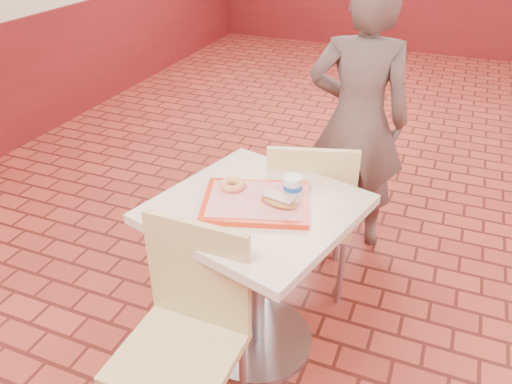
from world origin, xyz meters
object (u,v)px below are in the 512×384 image
at_px(ring_donut, 232,185).
at_px(long_john_donut, 278,201).
at_px(customer, 358,121).
at_px(serving_tray, 256,202).
at_px(chair_main_front, 186,327).
at_px(chair_main_back, 309,211).
at_px(paper_cup, 293,187).
at_px(main_table, 256,255).

height_order(ring_donut, long_john_donut, long_john_donut).
height_order(customer, serving_tray, customer).
relative_size(chair_main_front, ring_donut, 8.52).
bearing_deg(long_john_donut, customer, 84.79).
xyz_separation_m(customer, ring_donut, (-0.32, -0.99, 0.05)).
height_order(chair_main_front, ring_donut, chair_main_front).
bearing_deg(chair_main_back, serving_tray, 61.19).
xyz_separation_m(serving_tray, paper_cup, (0.13, 0.07, 0.06)).
bearing_deg(ring_donut, chair_main_back, 61.89).
bearing_deg(paper_cup, long_john_donut, -114.14).
distance_m(customer, serving_tray, 1.05).
bearing_deg(customer, chair_main_front, 69.29).
xyz_separation_m(customer, serving_tray, (-0.19, -1.03, 0.02)).
relative_size(chair_main_back, paper_cup, 9.37).
height_order(long_john_donut, paper_cup, paper_cup).
relative_size(chair_main_back, serving_tray, 2.11).
bearing_deg(chair_main_front, customer, 79.85).
bearing_deg(customer, chair_main_back, 70.74).
relative_size(main_table, chair_main_front, 0.88).
xyz_separation_m(main_table, chair_main_back, (0.10, 0.46, -0.03)).
bearing_deg(paper_cup, chair_main_front, -112.99).
bearing_deg(customer, long_john_donut, 74.86).
relative_size(long_john_donut, paper_cup, 1.58).
bearing_deg(paper_cup, chair_main_back, 94.71).
bearing_deg(chair_main_back, customer, -116.00).
height_order(chair_main_back, customer, customer).
height_order(main_table, paper_cup, paper_cup).
relative_size(chair_main_front, chair_main_back, 1.00).
bearing_deg(main_table, ring_donut, 160.79).
bearing_deg(serving_tray, ring_donut, 160.79).
bearing_deg(paper_cup, ring_donut, -174.96).
distance_m(main_table, serving_tray, 0.27).
relative_size(chair_main_front, serving_tray, 2.11).
xyz_separation_m(chair_main_front, customer, (0.28, 1.49, 0.28)).
bearing_deg(customer, main_table, 69.48).
xyz_separation_m(main_table, chair_main_front, (-0.09, -0.46, -0.03)).
height_order(chair_main_front, chair_main_back, chair_main_back).
height_order(chair_main_front, customer, customer).
bearing_deg(paper_cup, serving_tray, -153.46).
distance_m(long_john_donut, paper_cup, 0.09).
distance_m(main_table, ring_donut, 0.33).
relative_size(chair_main_front, paper_cup, 9.36).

